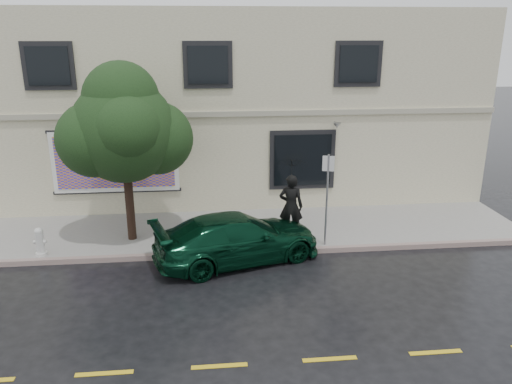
{
  "coord_description": "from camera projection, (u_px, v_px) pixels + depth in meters",
  "views": [
    {
      "loc": [
        -0.11,
        -11.75,
        6.24
      ],
      "look_at": [
        1.29,
        2.2,
        1.71
      ],
      "focal_mm": 35.0,
      "sensor_mm": 36.0,
      "label": 1
    }
  ],
  "objects": [
    {
      "name": "umbrella",
      "position": [
        292.0,
        162.0,
        14.75
      ],
      "size": [
        1.12,
        1.12,
        0.81
      ],
      "primitive_type": "imported",
      "rotation": [
        0.0,
        0.0,
        0.03
      ],
      "color": "black",
      "rests_on": "pedestrian"
    },
    {
      "name": "road_marking",
      "position": [
        219.0,
        366.0,
        9.74
      ],
      "size": [
        19.0,
        0.12,
        0.01
      ],
      "primitive_type": "cube",
      "color": "gold",
      "rests_on": "ground"
    },
    {
      "name": "ground",
      "position": [
        215.0,
        281.0,
        13.05
      ],
      "size": [
        90.0,
        90.0,
        0.0
      ],
      "primitive_type": "plane",
      "color": "black",
      "rests_on": "ground"
    },
    {
      "name": "sign_pole",
      "position": [
        327.0,
        192.0,
        14.43
      ],
      "size": [
        0.33,
        0.11,
        2.77
      ],
      "rotation": [
        0.0,
        0.0,
        -0.27
      ],
      "color": "#94969C",
      "rests_on": "sidewalk"
    },
    {
      "name": "building",
      "position": [
        208.0,
        101.0,
        20.5
      ],
      "size": [
        20.0,
        8.12,
        7.0
      ],
      "color": "beige",
      "rests_on": "ground"
    },
    {
      "name": "billboard",
      "position": [
        115.0,
        162.0,
        16.78
      ],
      "size": [
        4.3,
        0.16,
        2.2
      ],
      "color": "white",
      "rests_on": "ground"
    },
    {
      "name": "pedestrian",
      "position": [
        291.0,
        206.0,
        15.18
      ],
      "size": [
        0.83,
        0.65,
        2.01
      ],
      "primitive_type": "imported",
      "rotation": [
        0.0,
        0.0,
        2.89
      ],
      "color": "black",
      "rests_on": "sidewalk"
    },
    {
      "name": "street_tree",
      "position": [
        124.0,
        131.0,
        14.34
      ],
      "size": [
        3.02,
        3.02,
        4.87
      ],
      "color": "black",
      "rests_on": "sidewalk"
    },
    {
      "name": "car",
      "position": [
        238.0,
        238.0,
        14.04
      ],
      "size": [
        5.13,
        3.41,
        1.37
      ],
      "primitive_type": "imported",
      "rotation": [
        0.0,
        0.0,
        1.88
      ],
      "color": "black",
      "rests_on": "ground"
    },
    {
      "name": "curb",
      "position": [
        214.0,
        254.0,
        14.45
      ],
      "size": [
        20.0,
        0.18,
        0.16
      ],
      "primitive_type": "cube",
      "color": "gray",
      "rests_on": "ground"
    },
    {
      "name": "sidewalk",
      "position": [
        213.0,
        231.0,
        16.11
      ],
      "size": [
        20.0,
        3.5,
        0.15
      ],
      "primitive_type": "cube",
      "color": "gray",
      "rests_on": "ground"
    },
    {
      "name": "fire_hydrant",
      "position": [
        40.0,
        242.0,
        14.12
      ],
      "size": [
        0.34,
        0.32,
        0.83
      ],
      "rotation": [
        0.0,
        0.0,
        0.04
      ],
      "color": "silver",
      "rests_on": "sidewalk"
    }
  ]
}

